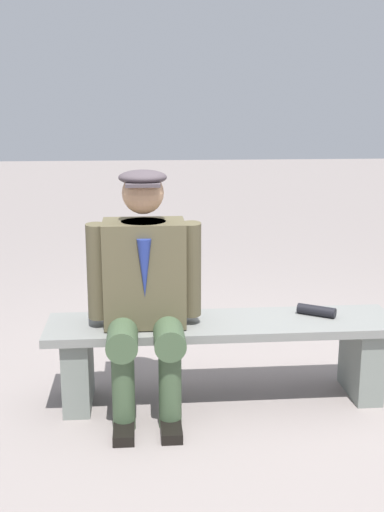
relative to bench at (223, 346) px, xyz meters
name	(u,v)px	position (x,y,z in m)	size (l,w,h in m)	color
ground_plane	(222,398)	(0.00, 0.00, -0.30)	(30.00, 30.00, 0.00)	gray
bench	(223,346)	(0.00, 0.00, 0.00)	(1.82, 0.41, 0.44)	gray
seated_man	(145,285)	(0.40, 0.06, 0.36)	(0.58, 0.60, 1.22)	brown
rolled_magazine	(316,311)	(-0.51, -0.04, 0.17)	(0.06, 0.06, 0.20)	black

